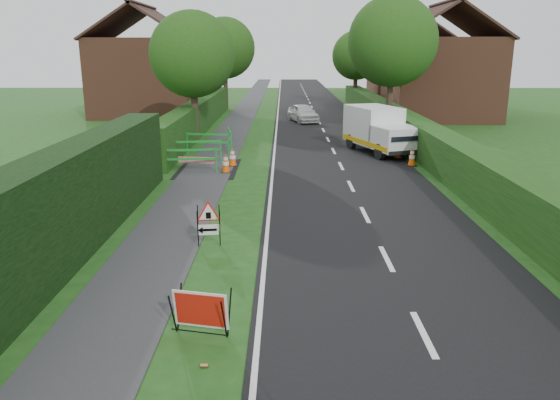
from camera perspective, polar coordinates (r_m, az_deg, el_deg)
name	(u,v)px	position (r m, az deg, el deg)	size (l,w,h in m)	color
ground	(279,276)	(11.91, -0.06, -7.97)	(120.00, 120.00, 0.00)	#1B4614
road_surface	(312,108)	(46.24, 3.40, 9.56)	(6.00, 90.00, 0.02)	black
footpath	(247,108)	(46.28, -3.51, 9.57)	(2.00, 90.00, 0.02)	#2D2D30
hedge_west_near	(49,276)	(12.95, -22.96, -7.29)	(1.10, 18.00, 2.50)	black
hedge_west_far	(200,130)	(33.66, -8.39, 7.21)	(1.00, 24.00, 1.80)	#14380F
hedge_east	(412,148)	(28.09, 13.62, 5.32)	(1.20, 50.00, 1.50)	#14380F
house_west	(146,75)	(42.19, -13.80, 12.53)	(7.50, 7.40, 7.88)	brown
house_east_a	(440,77)	(40.48, 16.39, 12.25)	(7.50, 7.40, 7.88)	brown
house_east_b	(410,70)	(54.29, 13.40, 13.12)	(7.50, 7.40, 7.88)	brown
tree_nw	(192,55)	(29.31, -9.14, 14.78)	(4.40, 4.40, 6.70)	#2D2116
tree_ne	(392,42)	(33.53, 11.67, 15.91)	(5.20, 5.20, 7.79)	#2D2116
tree_fw	(225,48)	(45.17, -5.80, 15.51)	(4.80, 4.80, 7.24)	#2D2116
tree_fe	(356,56)	(49.34, 7.98, 14.72)	(4.20, 4.20, 6.33)	#2D2116
red_rect_sign	(201,311)	(9.52, -8.30, -11.37)	(1.04, 0.76, 0.81)	black
triangle_sign	(207,220)	(13.51, -7.61, -2.12)	(0.76, 0.76, 0.99)	black
works_van	(379,129)	(26.29, 10.34, 7.31)	(3.20, 4.95, 2.12)	silver
traffic_cone_0	(412,157)	(23.62, 13.63, 4.43)	(0.38, 0.38, 0.79)	black
traffic_cone_1	(398,149)	(25.20, 12.25, 5.18)	(0.38, 0.38, 0.79)	black
traffic_cone_2	(378,141)	(27.47, 10.21, 6.12)	(0.38, 0.38, 0.79)	black
traffic_cone_3	(226,163)	(21.77, -5.69, 3.87)	(0.38, 0.38, 0.79)	black
traffic_cone_4	(232,157)	(23.02, -4.99, 4.52)	(0.38, 0.38, 0.79)	black
ped_barrier_0	(191,157)	(21.90, -9.30, 4.45)	(2.08, 0.54, 1.00)	#188628
ped_barrier_1	(197,148)	(23.85, -8.64, 5.37)	(2.09, 0.68, 1.00)	#188628
ped_barrier_2	(208,141)	(25.83, -7.57, 6.18)	(2.09, 0.62, 1.00)	#188628
ped_barrier_3	(229,137)	(26.79, -5.30, 6.58)	(0.69, 2.09, 1.00)	#188628
redwhite_plank	(197,171)	(22.31, -8.69, 3.02)	(1.50, 0.04, 0.25)	red
litter_can	(204,368)	(8.88, -7.91, -16.95)	(0.07, 0.07, 0.12)	#BF7F4C
hatchback_car	(303,113)	(37.18, 2.44, 9.07)	(1.43, 3.54, 1.21)	silver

